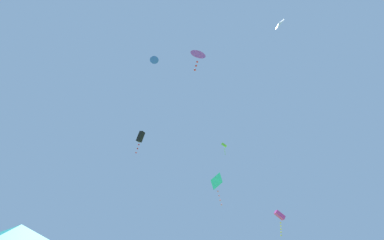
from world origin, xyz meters
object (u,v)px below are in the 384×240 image
at_px(kite_white_delta, 279,24).
at_px(kite_lime_box, 224,145).
at_px(kite_magenta_box, 280,216).
at_px(kite_purple_delta, 198,54).
at_px(canopy_tent_teal, 17,238).
at_px(kite_blue_delta, 154,60).
at_px(kite_black_box, 140,137).
at_px(kite_cyan_diamond, 216,183).

bearing_deg(kite_white_delta, kite_lime_box, 106.22).
xyz_separation_m(kite_magenta_box, kite_purple_delta, (-13.56, -17.50, 7.66)).
bearing_deg(canopy_tent_teal, kite_white_delta, 9.83).
xyz_separation_m(kite_blue_delta, kite_purple_delta, (3.56, -9.04, -7.95)).
distance_m(canopy_tent_teal, kite_black_box, 7.40).
bearing_deg(kite_magenta_box, kite_black_box, -134.13).
distance_m(kite_magenta_box, kite_purple_delta, 23.42).
bearing_deg(canopy_tent_teal, kite_magenta_box, 39.62).
bearing_deg(kite_cyan_diamond, kite_blue_delta, -155.28).
xyz_separation_m(canopy_tent_teal, kite_purple_delta, (8.31, 0.61, 13.56)).
xyz_separation_m(kite_blue_delta, kite_lime_box, (9.69, 5.51, -7.93)).
bearing_deg(canopy_tent_teal, kite_blue_delta, 63.80).
distance_m(canopy_tent_teal, kite_white_delta, 29.08).
height_order(kite_cyan_diamond, kite_purple_delta, kite_purple_delta).
height_order(kite_black_box, kite_purple_delta, kite_purple_delta).
distance_m(kite_blue_delta, kite_cyan_diamond, 16.14).
relative_size(kite_blue_delta, kite_cyan_diamond, 0.38).
distance_m(canopy_tent_teal, kite_lime_box, 24.96).
xyz_separation_m(canopy_tent_teal, kite_lime_box, (14.44, 15.17, 13.58)).
distance_m(kite_cyan_diamond, kite_purple_delta, 14.56).
bearing_deg(kite_black_box, canopy_tent_teal, -175.02).
distance_m(kite_black_box, kite_cyan_diamond, 15.33).
distance_m(kite_white_delta, kite_purple_delta, 13.49).
bearing_deg(kite_white_delta, kite_purple_delta, -165.47).
relative_size(kite_magenta_box, kite_black_box, 1.93).
bearing_deg(kite_blue_delta, kite_cyan_diamond, 24.72).
height_order(canopy_tent_teal, kite_blue_delta, kite_blue_delta).
bearing_deg(kite_magenta_box, canopy_tent_teal, -140.38).
bearing_deg(kite_white_delta, kite_magenta_box, 75.34).
distance_m(kite_purple_delta, kite_lime_box, 15.79).
bearing_deg(kite_cyan_diamond, kite_white_delta, -62.70).
relative_size(canopy_tent_teal, kite_blue_delta, 3.20).
xyz_separation_m(kite_white_delta, kite_lime_box, (-3.51, 12.06, -9.09)).
xyz_separation_m(kite_white_delta, kite_purple_delta, (-9.64, -2.50, -9.11)).
bearing_deg(kite_black_box, kite_blue_delta, 89.70).
bearing_deg(kite_white_delta, canopy_tent_teal, -170.17).
xyz_separation_m(kite_black_box, kite_purple_delta, (3.61, 0.20, 7.86)).
distance_m(canopy_tent_teal, kite_blue_delta, 24.05).
relative_size(canopy_tent_teal, kite_cyan_diamond, 1.21).
bearing_deg(canopy_tent_teal, kite_cyan_diamond, 46.37).
bearing_deg(kite_cyan_diamond, kite_black_box, -121.75).
distance_m(kite_blue_delta, kite_black_box, 18.31).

